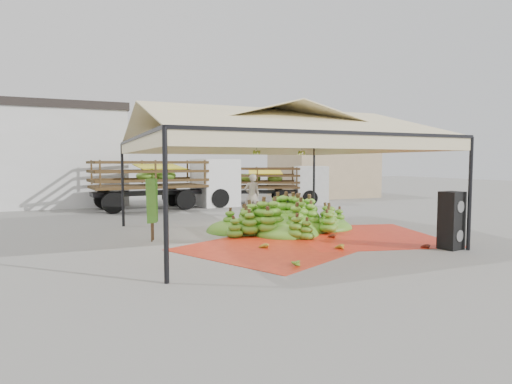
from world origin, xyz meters
name	(u,v)px	position (x,y,z in m)	size (l,w,h in m)	color
ground	(269,236)	(0.00, 0.00, 0.00)	(90.00, 90.00, 0.00)	slate
canopy_tent	(269,131)	(0.00, 0.00, 3.30)	(8.10, 8.10, 4.00)	black
building_tan	(322,166)	(10.00, 13.00, 2.07)	(6.30, 5.30, 4.10)	tan
tarp_left	(272,248)	(-0.68, -1.68, 0.01)	(4.26, 4.06, 0.01)	red
tarp_right	(363,236)	(2.79, -1.10, 0.01)	(4.25, 4.46, 0.01)	red
banana_heap	(284,213)	(1.04, 0.97, 0.57)	(5.34, 4.38, 1.14)	#39811A
hand_yellow_a	(337,246)	(0.83, -2.60, 0.10)	(0.46, 0.38, 0.21)	#AF8523
hand_yellow_b	(263,245)	(-0.97, -1.74, 0.10)	(0.42, 0.34, 0.19)	#AF9023
hand_red_a	(424,246)	(3.07, -3.41, 0.09)	(0.38, 0.31, 0.17)	#541E13
hand_red_b	(330,235)	(1.59, -1.08, 0.09)	(0.40, 0.32, 0.18)	#5F1E15
hand_green	(293,261)	(-1.10, -3.70, 0.10)	(0.42, 0.34, 0.19)	#377318
hanging_bunches	(280,153)	(0.08, -0.62, 2.62)	(1.74, 0.24, 0.20)	#407017
speaker_stack	(451,220)	(3.70, -3.70, 0.78)	(0.64, 0.58, 1.55)	black
banana_leaves	(144,239)	(-3.70, 0.99, 0.00)	(0.96, 1.36, 3.70)	#3D7B21
vendor	(252,196)	(1.33, 4.61, 0.92)	(0.67, 0.44, 1.84)	gray
truck_left	(172,178)	(-1.01, 9.60, 1.54)	(7.48, 3.25, 2.49)	#462E17
truck_right	(275,181)	(4.72, 9.42, 1.30)	(6.49, 4.21, 2.11)	#452B17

